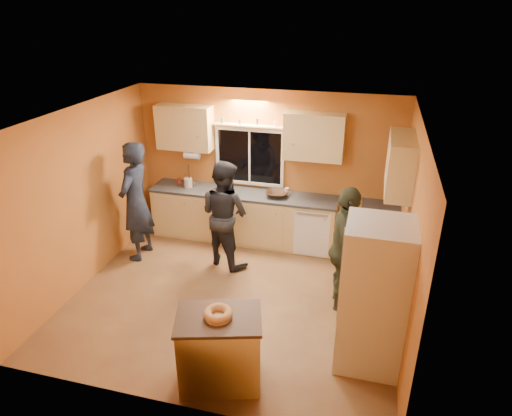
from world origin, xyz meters
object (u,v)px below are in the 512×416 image
(person_left, at_px, (136,202))
(person_right, at_px, (345,250))
(refrigerator, at_px, (373,296))
(person_center, at_px, (225,214))
(island, at_px, (220,349))

(person_left, xyz_separation_m, person_right, (3.34, -0.53, -0.09))
(refrigerator, relative_size, person_center, 1.05)
(person_center, bearing_deg, person_left, 31.18)
(island, height_order, person_left, person_left)
(refrigerator, distance_m, person_left, 4.03)
(refrigerator, xyz_separation_m, person_center, (-2.30, 1.69, -0.04))
(refrigerator, distance_m, person_center, 2.85)
(refrigerator, relative_size, person_right, 1.02)
(refrigerator, xyz_separation_m, person_left, (-3.73, 1.52, 0.08))
(person_right, bearing_deg, person_center, 62.80)
(island, height_order, person_center, person_center)
(island, distance_m, person_right, 2.15)
(refrigerator, height_order, person_left, person_left)
(island, xyz_separation_m, person_right, (1.17, 1.75, 0.44))
(person_left, height_order, person_right, person_left)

